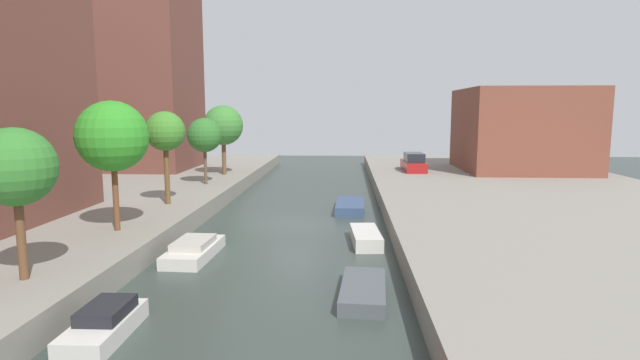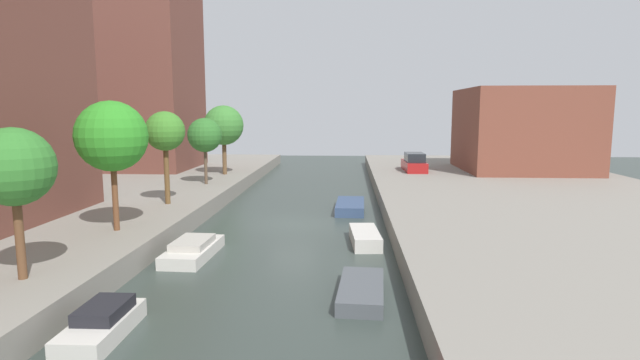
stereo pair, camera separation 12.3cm
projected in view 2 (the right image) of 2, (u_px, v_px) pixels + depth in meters
ground_plane at (293, 224)px, 27.36m from camera, size 84.00×84.00×0.00m
quay_left at (28, 212)px, 28.12m from camera, size 20.00×64.00×1.00m
quay_right at (575, 219)px, 26.47m from camera, size 20.00×64.00×1.00m
apartment_tower_far at (133, 29)px, 43.94m from camera, size 10.00×9.22×24.54m
low_block_right at (522, 130)px, 43.30m from camera, size 10.00×10.29×7.05m
street_tree_0 at (14, 168)px, 15.05m from camera, size 2.38×2.38×4.69m
street_tree_1 at (112, 137)px, 21.28m from camera, size 3.01×3.01×5.60m
street_tree_2 at (165, 132)px, 27.47m from camera, size 2.17×2.17×5.14m
street_tree_3 at (205, 135)px, 35.09m from camera, size 2.40×2.40×4.66m
street_tree_4 at (224, 126)px, 40.41m from camera, size 3.19×3.19×5.59m
parked_car at (414, 163)px, 43.13m from camera, size 1.79×4.57×1.58m
moored_boat_left_1 at (102, 324)px, 13.75m from camera, size 1.32×3.12×0.88m
moored_boat_left_2 at (193, 249)px, 21.21m from camera, size 1.75×4.01×0.79m
moored_boat_right_1 at (361, 291)px, 16.64m from camera, size 1.69×3.67×0.47m
moored_boat_right_2 at (365, 237)px, 23.33m from camera, size 1.47×3.45×0.62m
moored_boat_right_3 at (350, 206)px, 30.98m from camera, size 1.83×4.29×0.57m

